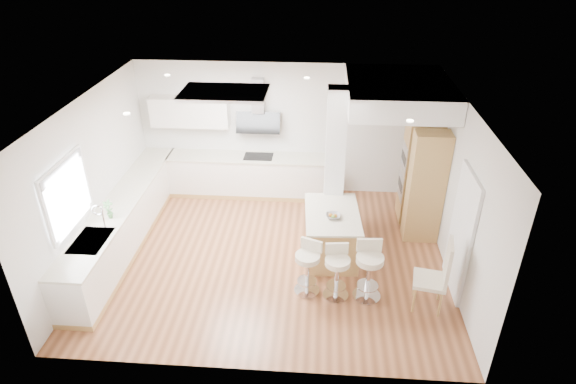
# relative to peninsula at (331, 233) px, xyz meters

# --- Properties ---
(ground) EXTENTS (6.00, 6.00, 0.00)m
(ground) POSITION_rel_peninsula_xyz_m (-1.03, -0.16, -0.43)
(ground) COLOR #9E5F3A
(ground) RESTS_ON ground
(ceiling) EXTENTS (6.00, 5.00, 0.02)m
(ceiling) POSITION_rel_peninsula_xyz_m (-1.03, -0.16, -0.43)
(ceiling) COLOR white
(ceiling) RESTS_ON ground
(wall_back) EXTENTS (6.00, 0.04, 2.80)m
(wall_back) POSITION_rel_peninsula_xyz_m (-1.03, 2.34, 0.97)
(wall_back) COLOR silver
(wall_back) RESTS_ON ground
(wall_left) EXTENTS (0.04, 5.00, 2.80)m
(wall_left) POSITION_rel_peninsula_xyz_m (-4.03, -0.16, 0.97)
(wall_left) COLOR silver
(wall_left) RESTS_ON ground
(wall_right) EXTENTS (0.04, 5.00, 2.80)m
(wall_right) POSITION_rel_peninsula_xyz_m (1.97, -0.16, 0.97)
(wall_right) COLOR silver
(wall_right) RESTS_ON ground
(skylight) EXTENTS (4.10, 2.10, 0.06)m
(skylight) POSITION_rel_peninsula_xyz_m (-1.82, 0.44, 2.34)
(skylight) COLOR white
(skylight) RESTS_ON ground
(window_left) EXTENTS (0.06, 1.28, 1.07)m
(window_left) POSITION_rel_peninsula_xyz_m (-3.98, -1.06, 1.27)
(window_left) COLOR white
(window_left) RESTS_ON ground
(doorway_right) EXTENTS (0.05, 1.00, 2.10)m
(doorway_right) POSITION_rel_peninsula_xyz_m (1.95, -0.76, 0.57)
(doorway_right) COLOR #473E37
(doorway_right) RESTS_ON ground
(counter_left) EXTENTS (0.63, 4.50, 1.35)m
(counter_left) POSITION_rel_peninsula_xyz_m (-3.73, 0.07, 0.03)
(counter_left) COLOR tan
(counter_left) RESTS_ON ground
(counter_back) EXTENTS (3.62, 0.63, 2.50)m
(counter_back) POSITION_rel_peninsula_xyz_m (-1.94, 2.07, 0.27)
(counter_back) COLOR tan
(counter_back) RESTS_ON ground
(pillar) EXTENTS (0.35, 0.35, 2.80)m
(pillar) POSITION_rel_peninsula_xyz_m (0.02, 0.79, 0.97)
(pillar) COLOR white
(pillar) RESTS_ON ground
(soffit) EXTENTS (1.78, 2.20, 0.40)m
(soffit) POSITION_rel_peninsula_xyz_m (1.07, 1.24, 2.17)
(soffit) COLOR white
(soffit) RESTS_ON ground
(oven_column) EXTENTS (0.63, 1.21, 2.10)m
(oven_column) POSITION_rel_peninsula_xyz_m (1.65, 1.07, 0.62)
(oven_column) COLOR tan
(oven_column) RESTS_ON ground
(peninsula) EXTENTS (1.00, 1.44, 0.91)m
(peninsula) POSITION_rel_peninsula_xyz_m (0.00, 0.00, 0.00)
(peninsula) COLOR tan
(peninsula) RESTS_ON ground
(bar_stool_a) EXTENTS (0.53, 0.53, 0.91)m
(bar_stool_a) POSITION_rel_peninsula_xyz_m (-0.38, -1.02, 0.08)
(bar_stool_a) COLOR silver
(bar_stool_a) RESTS_ON ground
(bar_stool_b) EXTENTS (0.45, 0.45, 0.91)m
(bar_stool_b) POSITION_rel_peninsula_xyz_m (0.08, -1.10, 0.08)
(bar_stool_b) COLOR silver
(bar_stool_b) RESTS_ON ground
(bar_stool_c) EXTENTS (0.47, 0.47, 0.99)m
(bar_stool_c) POSITION_rel_peninsula_xyz_m (0.56, -1.09, 0.13)
(bar_stool_c) COLOR silver
(bar_stool_c) RESTS_ON ground
(dining_chair) EXTENTS (0.55, 0.55, 1.22)m
(dining_chair) POSITION_rel_peninsula_xyz_m (1.56, -1.27, 0.22)
(dining_chair) COLOR beige
(dining_chair) RESTS_ON ground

